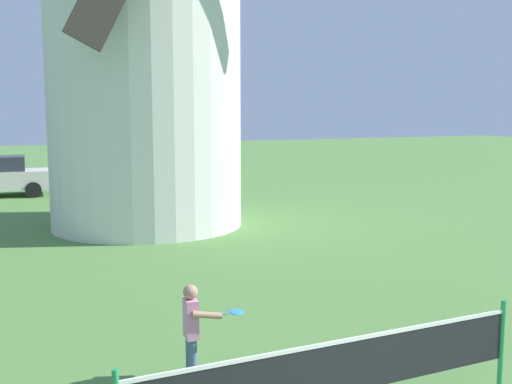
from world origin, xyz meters
TOP-DOWN VIEW (x-y plane):
  - tennis_net at (-0.42, 2.03)m, footprint 4.58×0.06m
  - player_far at (-1.37, 3.81)m, footprint 0.70×0.55m

SIDE VIEW (x-z plane):
  - tennis_net at x=-0.42m, z-range 0.13..1.23m
  - player_far at x=-1.37m, z-range 0.08..1.29m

